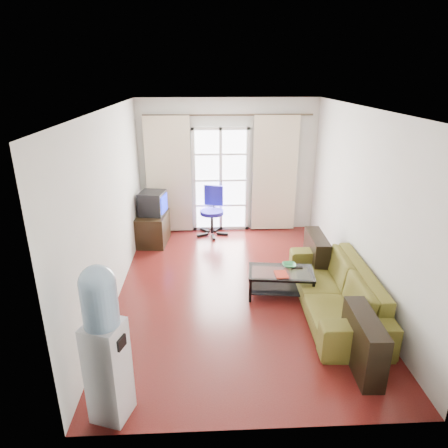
% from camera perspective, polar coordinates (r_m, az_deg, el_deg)
% --- Properties ---
extents(floor, '(5.20, 5.20, 0.00)m').
position_cam_1_polar(floor, '(6.27, 1.90, -9.28)').
color(floor, maroon).
rests_on(floor, ground).
extents(ceiling, '(5.20, 5.20, 0.00)m').
position_cam_1_polar(ceiling, '(5.44, 2.25, 16.12)').
color(ceiling, white).
rests_on(ceiling, wall_back).
extents(wall_back, '(3.60, 0.02, 2.70)m').
position_cam_1_polar(wall_back, '(8.22, 0.56, 8.22)').
color(wall_back, silver).
rests_on(wall_back, floor).
extents(wall_front, '(3.60, 0.02, 2.70)m').
position_cam_1_polar(wall_front, '(3.37, 5.77, -11.56)').
color(wall_front, silver).
rests_on(wall_front, floor).
extents(wall_left, '(0.02, 5.20, 2.70)m').
position_cam_1_polar(wall_left, '(5.85, -15.81, 2.15)').
color(wall_left, silver).
rests_on(wall_left, floor).
extents(wall_right, '(0.02, 5.20, 2.70)m').
position_cam_1_polar(wall_right, '(6.13, 19.09, 2.63)').
color(wall_right, silver).
rests_on(wall_right, floor).
extents(french_door, '(1.16, 0.06, 2.15)m').
position_cam_1_polar(french_door, '(8.22, -0.48, 6.25)').
color(french_door, white).
rests_on(french_door, wall_back).
extents(curtain_rod, '(3.30, 0.04, 0.04)m').
position_cam_1_polar(curtain_rod, '(7.96, 0.63, 15.32)').
color(curtain_rod, '#4C3F2D').
rests_on(curtain_rod, wall_back).
extents(curtain_left, '(0.90, 0.07, 2.35)m').
position_cam_1_polar(curtain_left, '(8.16, -7.90, 6.84)').
color(curtain_left, beige).
rests_on(curtain_left, curtain_rod).
extents(curtain_right, '(0.90, 0.07, 2.35)m').
position_cam_1_polar(curtain_right, '(8.25, 7.26, 7.02)').
color(curtain_right, beige).
rests_on(curtain_right, curtain_rod).
extents(radiator, '(0.64, 0.12, 0.64)m').
position_cam_1_polar(radiator, '(8.49, 5.97, 1.35)').
color(radiator, '#949496').
rests_on(radiator, floor).
extents(sofa, '(2.35, 1.06, 0.67)m').
position_cam_1_polar(sofa, '(5.81, 15.58, -8.98)').
color(sofa, brown).
rests_on(sofa, floor).
extents(coffee_table, '(1.02, 0.66, 0.39)m').
position_cam_1_polar(coffee_table, '(6.07, 8.10, -7.87)').
color(coffee_table, silver).
rests_on(coffee_table, floor).
extents(bowl, '(0.21, 0.21, 0.05)m').
position_cam_1_polar(bowl, '(6.15, 9.28, -5.85)').
color(bowl, '#2F8148').
rests_on(bowl, coffee_table).
extents(book, '(0.20, 0.26, 0.02)m').
position_cam_1_polar(book, '(5.87, 7.31, -7.21)').
color(book, '#A53714').
rests_on(book, coffee_table).
extents(remote, '(0.18, 0.06, 0.02)m').
position_cam_1_polar(remote, '(6.13, 10.38, -6.17)').
color(remote, black).
rests_on(remote, coffee_table).
extents(tv_stand, '(0.61, 0.85, 0.59)m').
position_cam_1_polar(tv_stand, '(7.91, -10.10, -0.65)').
color(tv_stand, black).
rests_on(tv_stand, floor).
extents(crt_tv, '(0.55, 0.56, 0.44)m').
position_cam_1_polar(crt_tv, '(7.76, -10.29, 2.97)').
color(crt_tv, black).
rests_on(crt_tv, tv_stand).
extents(task_chair, '(0.80, 0.80, 0.99)m').
position_cam_1_polar(task_chair, '(8.20, -1.69, 0.47)').
color(task_chair, black).
rests_on(task_chair, floor).
extents(water_cooler, '(0.42, 0.42, 1.62)m').
position_cam_1_polar(water_cooler, '(3.94, -16.68, -15.88)').
color(water_cooler, silver).
rests_on(water_cooler, floor).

